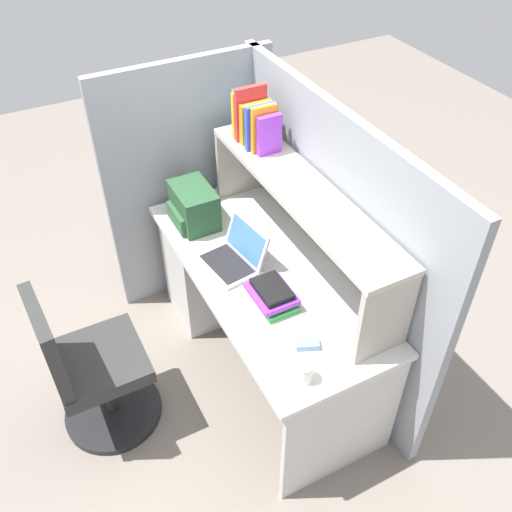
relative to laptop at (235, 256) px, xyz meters
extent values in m
plane|color=slate|center=(0.12, 0.11, -0.78)|extent=(8.00, 8.00, 0.00)
cube|color=silver|center=(0.12, 0.11, -0.07)|extent=(1.60, 0.70, 0.03)
cube|color=beige|center=(-0.43, 0.11, -0.43)|extent=(0.40, 0.64, 0.70)
cube|color=beige|center=(0.90, 0.11, -0.43)|extent=(0.03, 0.64, 0.70)
cube|color=gray|center=(0.12, 0.49, -0.01)|extent=(1.84, 0.05, 1.55)
cube|color=gray|center=(-0.73, 0.06, -0.01)|extent=(0.05, 1.06, 1.55)
cube|color=#B3A99C|center=(-0.58, 0.31, 0.16)|extent=(0.03, 0.28, 0.42)
cube|color=#B3A99C|center=(0.82, 0.31, 0.16)|extent=(0.03, 0.28, 0.42)
cube|color=beige|center=(0.12, 0.31, 0.38)|extent=(1.44, 0.28, 0.03)
cube|color=teal|center=(-0.48, 0.31, 0.53)|extent=(0.03, 0.16, 0.26)
cube|color=yellow|center=(-0.45, 0.30, 0.53)|extent=(0.03, 0.17, 0.26)
cube|color=red|center=(-0.41, 0.30, 0.55)|extent=(0.03, 0.18, 0.29)
cube|color=orange|center=(-0.37, 0.31, 0.51)|extent=(0.04, 0.18, 0.22)
cube|color=green|center=(-0.34, 0.31, 0.50)|extent=(0.02, 0.15, 0.20)
cube|color=blue|center=(-0.30, 0.31, 0.52)|extent=(0.03, 0.18, 0.24)
cube|color=orange|center=(-0.27, 0.30, 0.52)|extent=(0.03, 0.14, 0.25)
cube|color=purple|center=(-0.23, 0.32, 0.51)|extent=(0.03, 0.13, 0.21)
cube|color=#B7BABF|center=(0.01, -0.04, -0.04)|extent=(0.34, 0.26, 0.02)
cube|color=black|center=(0.01, -0.05, -0.03)|extent=(0.29, 0.21, 0.00)
cube|color=#B7BABF|center=(-0.01, 0.07, 0.07)|extent=(0.32, 0.12, 0.19)
cube|color=#3F72CC|center=(-0.01, 0.07, 0.07)|extent=(0.28, 0.09, 0.16)
cube|color=#264C2D|center=(-0.42, -0.05, 0.06)|extent=(0.30, 0.20, 0.23)
cube|color=#2B5734|center=(-0.42, -0.15, 0.01)|extent=(0.22, 0.04, 0.10)
cube|color=#7299C6|center=(0.65, 0.04, -0.03)|extent=(0.10, 0.12, 0.03)
cylinder|color=white|center=(0.80, -0.07, 0.00)|extent=(0.08, 0.08, 0.10)
cube|color=green|center=(0.34, 0.04, -0.04)|extent=(0.24, 0.16, 0.03)
cube|color=black|center=(0.34, 0.03, -0.01)|extent=(0.18, 0.16, 0.02)
cube|color=purple|center=(0.34, 0.03, 0.01)|extent=(0.23, 0.19, 0.03)
cube|color=black|center=(0.34, 0.03, 0.04)|extent=(0.20, 0.14, 0.03)
cylinder|color=black|center=(0.07, -0.79, -0.76)|extent=(0.52, 0.52, 0.04)
cylinder|color=#262628|center=(0.07, -0.79, -0.54)|extent=(0.05, 0.05, 0.41)
cube|color=#2D2D2D|center=(0.07, -0.79, -0.33)|extent=(0.44, 0.44, 0.08)
cube|color=#2D2D2D|center=(0.08, -0.99, -0.07)|extent=(0.40, 0.08, 0.44)
camera|label=1|loc=(2.00, -0.91, 1.92)|focal=39.51mm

